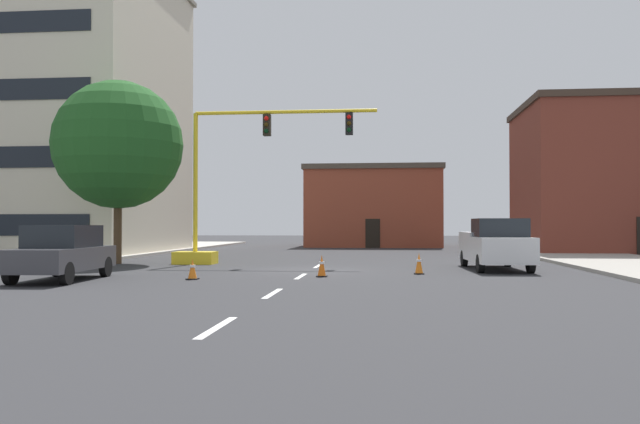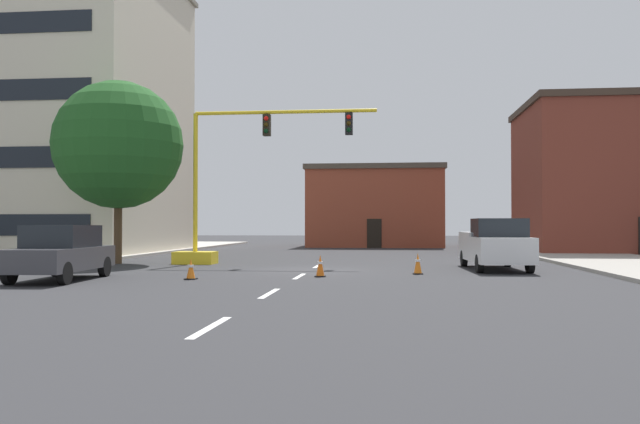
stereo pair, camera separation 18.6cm
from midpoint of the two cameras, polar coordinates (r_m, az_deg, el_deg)
name	(u,v)px [view 2 (the right image)]	position (r m, az deg, el deg)	size (l,w,h in m)	color
ground_plane	(310,270)	(25.13, -0.66, -5.13)	(160.00, 160.00, 0.00)	#2D2D30
sidewalk_left	(78,256)	(36.77, -20.33, -3.68)	(6.00, 56.00, 0.14)	#B2ADA3
sidewalk_right	(604,259)	(34.55, 23.75, -3.82)	(6.00, 56.00, 0.14)	#9E998E
lane_stripe_seg_0	(210,327)	(11.42, -9.11, -9.93)	(0.16, 2.40, 0.01)	silver
lane_stripe_seg_1	(270,293)	(16.75, -4.12, -7.12)	(0.16, 2.40, 0.01)	silver
lane_stripe_seg_2	(299,276)	(22.16, -1.58, -5.65)	(0.16, 2.40, 0.01)	silver
lane_stripe_seg_3	(317,266)	(27.61, -0.04, -4.76)	(0.16, 2.40, 0.01)	silver
building_tall_left	(60,111)	(44.06, -21.68, 8.26)	(13.34, 14.16, 17.74)	beige
building_brick_center	(375,207)	(53.23, 4.98, 0.46)	(10.87, 8.35, 6.42)	brown
building_row_right	(618,178)	(45.15, 24.80, 2.76)	(11.77, 9.72, 9.44)	brown
traffic_signal_gantry	(220,214)	(29.31, -8.54, -0.16)	(9.02, 1.20, 6.83)	yellow
tree_left_near	(118,145)	(30.91, -17.09, 5.62)	(5.78, 5.78, 8.26)	#4C3823
pickup_truck_white	(495,245)	(26.26, 15.26, -2.78)	(2.21, 5.47, 1.99)	white
sedan_dark_gray_near_left	(61,252)	(22.07, -21.54, -3.30)	(2.11, 4.60, 1.74)	#3D3D42
traffic_cone_roadside_a	(320,266)	(21.93, 0.27, -4.76)	(0.36, 0.36, 0.74)	black
traffic_cone_roadside_b	(191,269)	(21.29, -11.01, -4.95)	(0.36, 0.36, 0.67)	black
traffic_cone_roadside_c	(418,264)	(23.36, 8.80, -4.50)	(0.36, 0.36, 0.76)	black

